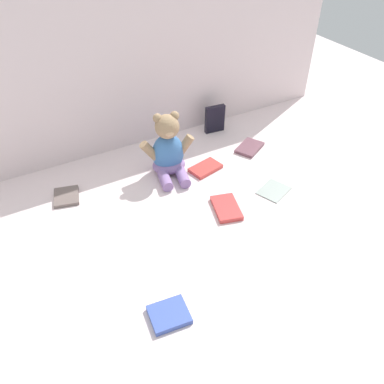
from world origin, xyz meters
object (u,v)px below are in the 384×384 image
(book_case_0, at_px, (169,315))
(teddy_bear, at_px, (168,152))
(book_case_2, at_px, (66,197))
(book_case_6, at_px, (226,208))
(book_case_3, at_px, (215,119))
(book_case_1, at_px, (249,148))
(book_case_5, at_px, (274,190))
(book_case_4, at_px, (205,168))

(book_case_0, bearing_deg, teddy_bear, 160.38)
(book_case_2, xyz_separation_m, book_case_6, (0.44, -0.31, 0.00))
(book_case_3, relative_size, book_case_6, 0.94)
(book_case_0, height_order, book_case_1, book_case_0)
(teddy_bear, height_order, book_case_5, teddy_bear)
(book_case_1, bearing_deg, book_case_4, 70.48)
(book_case_3, bearing_deg, book_case_0, -122.67)
(book_case_6, bearing_deg, book_case_0, 53.84)
(book_case_0, xyz_separation_m, book_case_3, (0.56, 0.71, 0.05))
(book_case_2, xyz_separation_m, book_case_4, (0.49, -0.09, 0.00))
(book_case_1, bearing_deg, teddy_bear, 58.12)
(book_case_0, bearing_deg, book_case_3, 148.27)
(book_case_1, height_order, book_case_6, book_case_6)
(book_case_5, bearing_deg, book_case_1, -39.11)
(book_case_2, distance_m, book_case_5, 0.70)
(book_case_4, bearing_deg, book_case_2, 67.07)
(teddy_bear, height_order, book_case_1, teddy_bear)
(book_case_3, distance_m, book_case_5, 0.44)
(teddy_bear, relative_size, book_case_0, 2.45)
(teddy_bear, bearing_deg, book_case_1, 9.28)
(teddy_bear, xyz_separation_m, book_case_0, (-0.27, -0.54, -0.08))
(teddy_bear, xyz_separation_m, book_case_3, (0.29, 0.16, -0.03))
(teddy_bear, bearing_deg, book_case_3, 41.78)
(book_case_2, bearing_deg, book_case_3, -154.19)
(book_case_3, relative_size, book_case_5, 1.11)
(book_case_0, xyz_separation_m, book_case_5, (0.53, 0.27, -0.00))
(book_case_1, bearing_deg, book_case_2, 57.28)
(book_case_0, bearing_deg, book_case_1, 137.29)
(book_case_0, bearing_deg, book_case_5, 123.44)
(teddy_bear, xyz_separation_m, book_case_2, (-0.37, 0.03, -0.08))
(book_case_6, bearing_deg, book_case_2, -19.53)
(book_case_1, relative_size, book_case_6, 0.94)
(book_case_3, bearing_deg, book_case_6, -111.06)
(book_case_4, bearing_deg, book_case_6, 153.94)
(book_case_0, bearing_deg, book_case_6, 134.90)
(book_case_2, distance_m, book_case_6, 0.54)
(book_case_4, xyz_separation_m, book_case_6, (-0.05, -0.22, 0.00))
(book_case_1, relative_size, book_case_2, 1.20)
(book_case_0, bearing_deg, book_case_4, 148.11)
(book_case_3, bearing_deg, teddy_bear, -145.00)
(book_case_0, xyz_separation_m, book_case_6, (0.34, 0.27, -0.00))
(book_case_1, xyz_separation_m, book_case_3, (-0.05, 0.18, 0.05))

